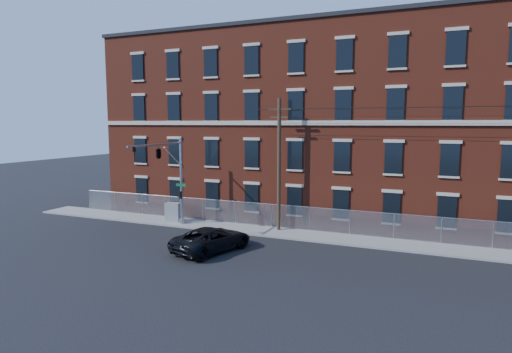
{
  "coord_description": "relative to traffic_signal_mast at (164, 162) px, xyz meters",
  "views": [
    {
      "loc": [
        12.98,
        -25.16,
        8.27
      ],
      "look_at": [
        0.78,
        4.0,
        4.37
      ],
      "focal_mm": 30.33,
      "sensor_mm": 36.0,
      "label": 1
    }
  ],
  "objects": [
    {
      "name": "ground",
      "position": [
        6.0,
        -2.18,
        -5.39
      ],
      "size": [
        140.0,
        140.0,
        0.0
      ],
      "primitive_type": "plane",
      "color": "black",
      "rests_on": "ground"
    },
    {
      "name": "sidewalk",
      "position": [
        18.0,
        2.82,
        -5.33
      ],
      "size": [
        65.0,
        3.0,
        0.12
      ],
      "primitive_type": "cube",
      "color": "gray",
      "rests_on": "ground"
    },
    {
      "name": "utility_pole_near",
      "position": [
        8.0,
        3.42,
        -0.05
      ],
      "size": [
        1.8,
        0.28,
        10.0
      ],
      "color": "#402F20",
      "rests_on": "ground"
    },
    {
      "name": "pickup_truck",
      "position": [
        5.77,
        -3.2,
        -4.6
      ],
      "size": [
        4.22,
        6.2,
        1.58
      ],
      "primitive_type": "imported",
      "rotation": [
        0.0,
        0.0,
        2.83
      ],
      "color": "black",
      "rests_on": "ground"
    },
    {
      "name": "utility_cabinet",
      "position": [
        -1.07,
        2.63,
        -4.49
      ],
      "size": [
        1.31,
        0.75,
        1.57
      ],
      "primitive_type": "cube",
      "rotation": [
        0.0,
        0.0,
        0.1
      ],
      "color": "gray",
      "rests_on": "sidewalk"
    },
    {
      "name": "traffic_signal_mast",
      "position": [
        0.0,
        0.0,
        0.0
      ],
      "size": [
        0.9,
        6.75,
        7.0
      ],
      "color": "#9EA0A5",
      "rests_on": "ground"
    },
    {
      "name": "chain_link_fence",
      "position": [
        18.0,
        4.12,
        -4.33
      ],
      "size": [
        59.06,
        0.06,
        1.85
      ],
      "color": "#A5A8AD",
      "rests_on": "ground"
    },
    {
      "name": "mill_building",
      "position": [
        18.0,
        11.75,
        2.76
      ],
      "size": [
        55.3,
        14.32,
        16.3
      ],
      "color": "maroon",
      "rests_on": "ground"
    }
  ]
}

